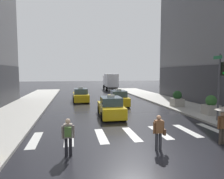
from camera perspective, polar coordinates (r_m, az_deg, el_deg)
ground_plane at (r=9.44m, az=11.09°, el=-17.71°), size 160.00×160.00×0.00m
crosswalk_markings at (r=12.10m, az=5.59°, el=-12.51°), size 11.30×2.80×0.01m
traffic_light_pole at (r=16.28m, az=28.56°, el=3.01°), size 0.44×0.84×4.80m
taxi_lead at (r=16.56m, az=-0.35°, el=-5.20°), size 2.06×4.60×1.80m
taxi_second at (r=22.36m, az=1.83°, el=-2.59°), size 2.11×4.62×1.80m
taxi_third at (r=25.52m, az=-8.93°, el=-1.73°), size 2.02×4.58×1.80m
box_truck at (r=41.30m, az=-0.47°, el=2.37°), size 2.43×7.59×3.35m
pedestrian_with_umbrella at (r=11.54m, az=29.38°, el=-6.24°), size 0.96×0.96×1.94m
pedestrian_with_backpack at (r=8.94m, az=-12.42°, el=-12.42°), size 0.55×0.43×1.65m
pedestrian_with_handbag at (r=9.69m, az=13.24°, el=-11.31°), size 0.60×0.24×1.65m
planter_near_corner at (r=18.54m, az=26.40°, el=-4.17°), size 1.10×1.10×1.60m
planter_mid_block at (r=21.73m, az=18.11°, el=-2.65°), size 1.10×1.10×1.60m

